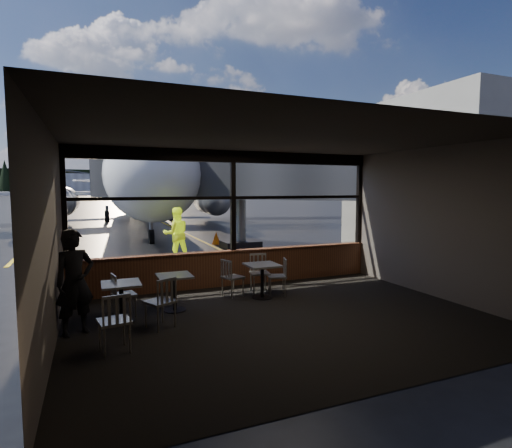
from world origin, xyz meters
TOP-DOWN VIEW (x-y plane):
  - ground_plane at (0.00, 120.00)m, footprint 520.00×520.00m
  - carpet_floor at (0.00, -3.00)m, footprint 8.00×6.00m
  - ceiling at (0.00, -3.00)m, footprint 8.00×6.00m
  - wall_left at (-4.00, -3.00)m, footprint 0.04×6.00m
  - wall_right at (4.00, -3.00)m, footprint 0.04×6.00m
  - wall_back at (0.00, -6.00)m, footprint 8.00×0.04m
  - window_sill at (0.00, 0.00)m, footprint 8.00×0.28m
  - window_header at (0.00, 0.00)m, footprint 8.00×0.18m
  - mullion_left at (-3.95, 0.00)m, footprint 0.12×0.12m
  - mullion_centre at (0.00, 0.00)m, footprint 0.12×0.12m
  - mullion_right at (3.95, 0.00)m, footprint 0.12×0.12m
  - window_transom at (0.00, 0.00)m, footprint 8.00×0.10m
  - airliner at (0.01, 21.42)m, footprint 33.56×39.32m
  - jet_bridge at (3.60, 5.50)m, footprint 9.37×11.45m
  - cafe_table_near at (0.21, -1.43)m, footprint 0.73×0.73m
  - cafe_table_mid at (-1.85, -1.63)m, footprint 0.69×0.69m
  - cafe_table_left at (-2.92, -1.98)m, footprint 0.70×0.70m
  - chair_near_e at (0.63, -1.32)m, footprint 0.61×0.61m
  - chair_near_w at (-0.37, -1.03)m, footprint 0.63×0.63m
  - chair_near_n at (0.35, -0.96)m, footprint 0.60×0.60m
  - chair_mid_s at (-2.30, -2.54)m, footprint 0.70×0.70m
  - chair_mid_w at (-2.85, -1.63)m, footprint 0.56×0.56m
  - chair_left_s at (-3.12, -3.36)m, footprint 0.60×0.60m
  - passenger at (-3.70, -2.31)m, footprint 0.80×0.69m
  - ground_crew at (-0.64, 4.26)m, footprint 0.93×0.74m
  - cone_nose at (1.84, 7.64)m, footprint 0.41×0.41m
  - terminal_annex at (10.00, 2.50)m, footprint 5.00×7.00m
  - hangar_mid at (0.00, 185.00)m, footprint 38.00×15.00m
  - hangar_right at (60.00, 178.00)m, footprint 50.00×20.00m
  - fuel_tank_a at (-30.00, 182.00)m, footprint 8.00×8.00m
  - fuel_tank_b at (-20.00, 182.00)m, footprint 8.00×8.00m
  - fuel_tank_c at (-10.00, 182.00)m, footprint 8.00×8.00m
  - treeline at (0.00, 210.00)m, footprint 360.00×3.00m

SIDE VIEW (x-z plane):
  - ground_plane at x=0.00m, z-range 0.00..0.00m
  - carpet_floor at x=0.00m, z-range 0.01..0.01m
  - cone_nose at x=1.84m, z-range 0.00..0.56m
  - cafe_table_mid at x=-1.85m, z-range 0.00..0.76m
  - cafe_table_left at x=-2.92m, z-range 0.00..0.77m
  - cafe_table_near at x=0.21m, z-range 0.00..0.80m
  - chair_mid_w at x=-2.85m, z-range 0.00..0.88m
  - chair_near_e at x=0.63m, z-range 0.00..0.89m
  - window_sill at x=0.00m, z-range 0.00..0.90m
  - chair_near_w at x=-0.37m, z-range 0.00..0.90m
  - chair_near_n at x=0.35m, z-range 0.00..0.95m
  - chair_mid_s at x=-2.30m, z-range 0.00..0.96m
  - chair_left_s at x=-3.12m, z-range 0.00..0.96m
  - passenger at x=-3.70m, z-range 0.00..1.85m
  - ground_crew at x=-0.64m, z-range 0.00..1.88m
  - wall_left at x=-4.00m, z-range 0.00..3.50m
  - wall_right at x=4.00m, z-range 0.00..3.50m
  - wall_back at x=0.00m, z-range 0.00..3.50m
  - mullion_left at x=-3.95m, z-range 0.90..3.50m
  - mullion_centre at x=0.00m, z-range 0.90..3.50m
  - mullion_right at x=3.95m, z-range 0.90..3.50m
  - window_transom at x=0.00m, z-range 2.26..2.34m
  - jet_bridge at x=3.60m, z-range 0.00..5.00m
  - terminal_annex at x=10.00m, z-range 0.00..6.00m
  - fuel_tank_a at x=-30.00m, z-range 0.00..6.00m
  - fuel_tank_b at x=-20.00m, z-range 0.00..6.00m
  - fuel_tank_c at x=-10.00m, z-range 0.00..6.00m
  - window_header at x=0.00m, z-range 3.20..3.50m
  - ceiling at x=0.00m, z-range 3.48..3.52m
  - hangar_mid at x=0.00m, z-range 0.00..10.00m
  - airliner at x=0.01m, z-range 0.00..11.38m
  - hangar_right at x=60.00m, z-range 0.00..12.00m
  - treeline at x=0.00m, z-range 0.00..12.00m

